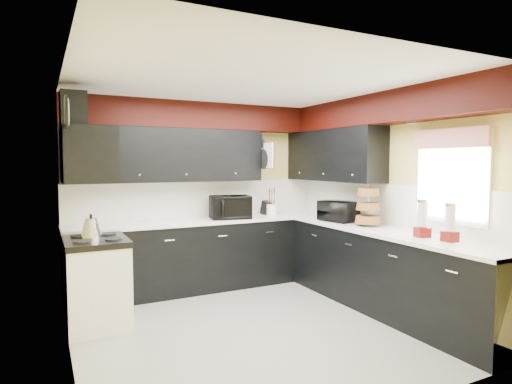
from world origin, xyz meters
TOP-DOWN VIEW (x-y plane):
  - ground at (0.00, 0.00)m, footprint 3.60×3.60m
  - wall_back at (0.00, 1.80)m, footprint 3.60×0.06m
  - wall_right at (1.80, 0.00)m, footprint 0.06×3.60m
  - wall_left at (-1.80, 0.00)m, footprint 0.06×3.60m
  - ceiling at (0.00, 0.00)m, footprint 3.60×3.60m
  - cab_back at (0.00, 1.50)m, footprint 3.60×0.60m
  - cab_right at (1.50, -0.30)m, footprint 0.60×3.00m
  - counter_back at (0.00, 1.50)m, footprint 3.62×0.64m
  - counter_right at (1.50, -0.30)m, footprint 0.64×3.02m
  - splash_back at (0.00, 1.79)m, footprint 3.60×0.02m
  - splash_right at (1.79, 0.00)m, footprint 0.02×3.60m
  - upper_back at (-0.50, 1.62)m, footprint 2.60×0.35m
  - upper_right at (1.62, 0.90)m, footprint 0.35×1.80m
  - soffit_back at (0.00, 1.62)m, footprint 3.60×0.36m
  - soffit_right at (1.62, -0.18)m, footprint 0.36×3.24m
  - stove at (-1.50, 0.75)m, footprint 0.60×0.75m
  - cooktop at (-1.50, 0.75)m, footprint 0.62×0.77m
  - hood at (-1.55, 0.75)m, footprint 0.50×0.78m
  - hood_duct at (-1.68, 0.75)m, footprint 0.24×0.40m
  - window at (1.79, -0.90)m, footprint 0.03×0.86m
  - valance at (1.73, -0.90)m, footprint 0.04×0.88m
  - pan_top at (0.82, 1.55)m, footprint 0.03×0.22m
  - pan_mid at (0.82, 1.42)m, footprint 0.03×0.28m
  - pan_low at (0.82, 1.68)m, footprint 0.03×0.24m
  - cut_board at (0.83, 1.30)m, footprint 0.03×0.26m
  - baskets at (1.52, 0.05)m, footprint 0.27×0.27m
  - clock at (-1.77, 0.25)m, footprint 0.03×0.30m
  - deco_plate at (1.77, -0.35)m, footprint 0.03×0.24m
  - toaster_oven at (0.31, 1.43)m, footprint 0.61×0.54m
  - microwave at (1.46, 0.54)m, footprint 0.40×0.52m
  - utensil_crock at (0.99, 1.48)m, footprint 0.16×0.16m
  - knife_block at (0.94, 1.58)m, footprint 0.12×0.15m
  - kettle at (-1.53, 0.88)m, footprint 0.28×0.28m
  - dispenser_a at (1.53, -1.10)m, footprint 0.13×0.13m
  - dispenser_b at (1.49, -0.80)m, footprint 0.16×0.16m

SIDE VIEW (x-z plane):
  - ground at x=0.00m, z-range 0.00..0.00m
  - stove at x=-1.50m, z-range 0.00..0.86m
  - cab_back at x=0.00m, z-range 0.00..0.90m
  - cab_right at x=1.50m, z-range 0.00..0.90m
  - cooktop at x=-1.50m, z-range 0.86..0.92m
  - counter_back at x=0.00m, z-range 0.90..0.94m
  - counter_right at x=1.50m, z-range 0.90..0.94m
  - kettle at x=-1.53m, z-range 0.92..1.12m
  - utensil_crock at x=0.99m, z-range 0.94..1.10m
  - knife_block at x=0.94m, z-range 0.94..1.14m
  - microwave at x=1.46m, z-range 0.94..1.20m
  - toaster_oven at x=0.31m, z-range 0.94..1.25m
  - dispenser_a at x=1.53m, z-range 0.94..1.28m
  - dispenser_b at x=1.49m, z-range 0.94..1.29m
  - baskets at x=1.52m, z-range 0.93..1.43m
  - splash_back at x=0.00m, z-range 0.94..1.44m
  - splash_right at x=1.79m, z-range 0.94..1.44m
  - wall_back at x=0.00m, z-range 0.00..2.50m
  - wall_right at x=1.80m, z-range 0.00..2.50m
  - wall_left at x=-1.80m, z-range 0.00..2.50m
  - window at x=1.79m, z-range 1.07..2.03m
  - pan_low at x=0.82m, z-range 1.51..1.93m
  - pan_mid at x=0.82m, z-range 1.52..1.98m
  - hood at x=-1.55m, z-range 1.50..2.06m
  - upper_back at x=-0.50m, z-range 1.45..2.15m
  - upper_right at x=1.62m, z-range 1.45..2.15m
  - cut_board at x=0.83m, z-range 1.62..1.98m
  - valance at x=1.73m, z-range 1.85..2.05m
  - pan_top at x=0.82m, z-range 1.80..2.20m
  - clock at x=-1.77m, z-range 2.00..2.30m
  - hood_duct at x=-1.68m, z-range 2.00..2.40m
  - deco_plate at x=1.77m, z-range 2.13..2.37m
  - soffit_back at x=0.00m, z-range 2.15..2.50m
  - soffit_right at x=1.62m, z-range 2.15..2.50m
  - ceiling at x=0.00m, z-range 2.47..2.53m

